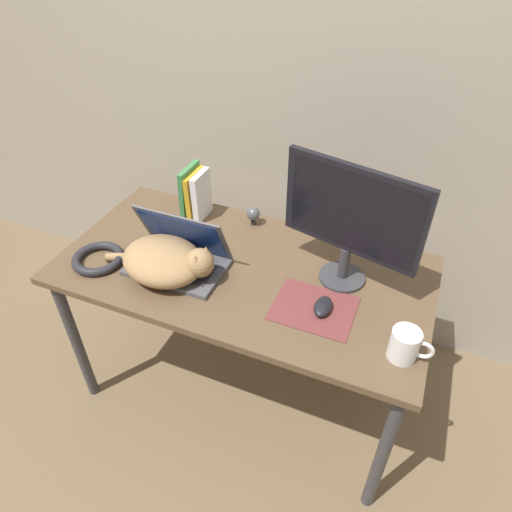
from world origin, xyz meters
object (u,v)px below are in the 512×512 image
at_px(cat, 166,261).
at_px(webcam, 253,214).
at_px(external_monitor, 351,219).
at_px(computer_mouse, 323,306).
at_px(laptop, 179,256).
at_px(book_row, 196,194).
at_px(mug, 405,345).
at_px(cable_coil, 98,259).

bearing_deg(cat, webcam, 68.69).
bearing_deg(external_monitor, computer_mouse, -96.08).
distance_m(laptop, cat, 0.07).
relative_size(cat, webcam, 5.46).
relative_size(laptop, external_monitor, 0.73).
height_order(cat, external_monitor, external_monitor).
xyz_separation_m(book_row, mug, (0.93, -0.44, -0.05)).
relative_size(external_monitor, computer_mouse, 4.85).
xyz_separation_m(laptop, computer_mouse, (0.55, -0.02, -0.02)).
relative_size(external_monitor, cable_coil, 2.49).
bearing_deg(computer_mouse, mug, -18.74).
distance_m(external_monitor, book_row, 0.71).
distance_m(cat, external_monitor, 0.65).
relative_size(cat, computer_mouse, 4.49).
bearing_deg(book_row, laptop, -72.62).
relative_size(cat, external_monitor, 0.93).
distance_m(cable_coil, mug, 1.12).
bearing_deg(webcam, mug, -34.37).
height_order(external_monitor, book_row, external_monitor).
xyz_separation_m(cat, external_monitor, (0.59, 0.22, 0.19)).
height_order(book_row, cable_coil, book_row).
height_order(computer_mouse, webcam, webcam).
relative_size(laptop, book_row, 1.57).
bearing_deg(cat, laptop, 76.81).
bearing_deg(book_row, computer_mouse, -27.89).
height_order(book_row, mug, book_row).
xyz_separation_m(laptop, webcam, (0.15, 0.35, 0.01)).
xyz_separation_m(book_row, webcam, (0.25, 0.03, -0.05)).
height_order(computer_mouse, mug, mug).
relative_size(laptop, computer_mouse, 3.53).
xyz_separation_m(laptop, cat, (-0.01, -0.06, 0.02)).
height_order(computer_mouse, book_row, book_row).
bearing_deg(mug, computer_mouse, 161.26).
bearing_deg(cat, book_row, 102.82).
distance_m(webcam, mug, 0.82).
relative_size(external_monitor, mug, 3.68).
xyz_separation_m(book_row, cable_coil, (-0.19, -0.42, -0.09)).
xyz_separation_m(laptop, external_monitor, (0.57, 0.16, 0.21)).
xyz_separation_m(laptop, cable_coil, (-0.29, -0.10, -0.03)).
bearing_deg(cable_coil, computer_mouse, 5.22).
relative_size(cable_coil, webcam, 2.37).
xyz_separation_m(laptop, mug, (0.82, -0.11, 0.01)).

